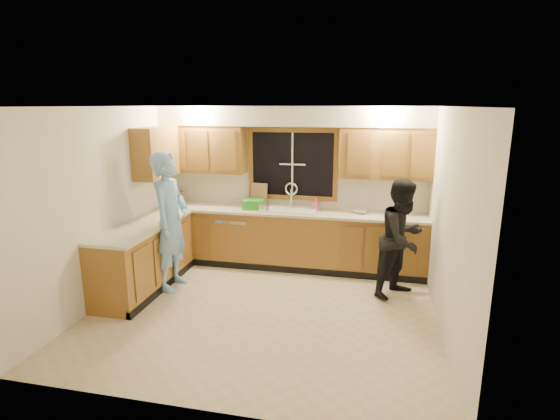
% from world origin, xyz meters
% --- Properties ---
extents(floor, '(4.20, 4.20, 0.00)m').
position_xyz_m(floor, '(0.00, 0.00, 0.00)').
color(floor, beige).
rests_on(floor, ground).
extents(ceiling, '(4.20, 4.20, 0.00)m').
position_xyz_m(ceiling, '(0.00, 0.00, 2.50)').
color(ceiling, white).
extents(wall_back, '(4.20, 0.00, 4.20)m').
position_xyz_m(wall_back, '(0.00, 1.90, 1.25)').
color(wall_back, white).
rests_on(wall_back, ground).
extents(wall_left, '(0.00, 3.80, 3.80)m').
position_xyz_m(wall_left, '(-2.10, 0.00, 1.25)').
color(wall_left, white).
rests_on(wall_left, ground).
extents(wall_right, '(0.00, 3.80, 3.80)m').
position_xyz_m(wall_right, '(2.10, 0.00, 1.25)').
color(wall_right, white).
rests_on(wall_right, ground).
extents(base_cabinets_back, '(4.20, 0.60, 0.88)m').
position_xyz_m(base_cabinets_back, '(0.00, 1.60, 0.44)').
color(base_cabinets_back, olive).
rests_on(base_cabinets_back, ground).
extents(base_cabinets_left, '(0.60, 1.90, 0.88)m').
position_xyz_m(base_cabinets_left, '(-1.80, 0.35, 0.44)').
color(base_cabinets_left, olive).
rests_on(base_cabinets_left, ground).
extents(countertop_back, '(4.20, 0.63, 0.04)m').
position_xyz_m(countertop_back, '(0.00, 1.58, 0.90)').
color(countertop_back, beige).
rests_on(countertop_back, base_cabinets_back).
extents(countertop_left, '(0.63, 1.90, 0.04)m').
position_xyz_m(countertop_left, '(-1.79, 0.35, 0.90)').
color(countertop_left, beige).
rests_on(countertop_left, base_cabinets_left).
extents(upper_cabinets_left, '(1.35, 0.33, 0.75)m').
position_xyz_m(upper_cabinets_left, '(-1.43, 1.73, 1.83)').
color(upper_cabinets_left, olive).
rests_on(upper_cabinets_left, wall_back).
extents(upper_cabinets_right, '(1.35, 0.33, 0.75)m').
position_xyz_m(upper_cabinets_right, '(1.43, 1.73, 1.83)').
color(upper_cabinets_right, olive).
rests_on(upper_cabinets_right, wall_back).
extents(upper_cabinets_return, '(0.33, 0.90, 0.75)m').
position_xyz_m(upper_cabinets_return, '(-1.94, 1.12, 1.83)').
color(upper_cabinets_return, olive).
rests_on(upper_cabinets_return, wall_left).
extents(soffit, '(4.20, 0.35, 0.30)m').
position_xyz_m(soffit, '(0.00, 1.72, 2.35)').
color(soffit, silver).
rests_on(soffit, wall_back).
extents(window_frame, '(1.44, 0.03, 1.14)m').
position_xyz_m(window_frame, '(0.00, 1.89, 1.60)').
color(window_frame, black).
rests_on(window_frame, wall_back).
extents(sink, '(0.86, 0.52, 0.57)m').
position_xyz_m(sink, '(0.00, 1.60, 0.86)').
color(sink, white).
rests_on(sink, countertop_back).
extents(dishwasher, '(0.60, 0.56, 0.82)m').
position_xyz_m(dishwasher, '(-0.85, 1.59, 0.41)').
color(dishwasher, white).
rests_on(dishwasher, floor).
extents(stove, '(0.58, 0.75, 0.90)m').
position_xyz_m(stove, '(-1.80, -0.22, 0.45)').
color(stove, white).
rests_on(stove, floor).
extents(man, '(0.47, 0.71, 1.92)m').
position_xyz_m(man, '(-1.43, 0.44, 0.96)').
color(man, '#7DB0ED').
rests_on(man, floor).
extents(woman, '(0.95, 0.98, 1.59)m').
position_xyz_m(woman, '(1.68, 0.86, 0.80)').
color(woman, black).
rests_on(woman, floor).
extents(knife_block, '(0.12, 0.10, 0.21)m').
position_xyz_m(knife_block, '(-1.85, 1.66, 1.02)').
color(knife_block, olive).
rests_on(knife_block, countertop_back).
extents(cutting_board, '(0.29, 0.13, 0.36)m').
position_xyz_m(cutting_board, '(-0.54, 1.82, 1.10)').
color(cutting_board, tan).
rests_on(cutting_board, countertop_back).
extents(dish_crate, '(0.36, 0.34, 0.15)m').
position_xyz_m(dish_crate, '(-0.57, 1.59, 0.99)').
color(dish_crate, green).
rests_on(dish_crate, countertop_back).
extents(soap_bottle, '(0.10, 0.11, 0.21)m').
position_xyz_m(soap_bottle, '(0.41, 1.69, 1.03)').
color(soap_bottle, '#DC5386').
rests_on(soap_bottle, countertop_back).
extents(bowl, '(0.22, 0.22, 0.05)m').
position_xyz_m(bowl, '(1.10, 1.63, 0.94)').
color(bowl, silver).
rests_on(bowl, countertop_back).
extents(can_left, '(0.07, 0.07, 0.12)m').
position_xyz_m(can_left, '(-0.41, 1.43, 0.98)').
color(can_left, '#B9AC8E').
rests_on(can_left, countertop_back).
extents(can_right, '(0.07, 0.07, 0.11)m').
position_xyz_m(can_right, '(-0.28, 1.38, 0.97)').
color(can_right, '#B9AC8E').
rests_on(can_right, countertop_back).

